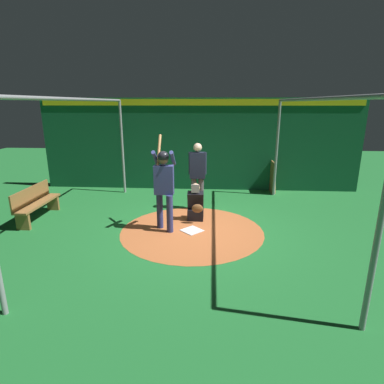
{
  "coord_description": "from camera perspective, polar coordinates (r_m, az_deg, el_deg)",
  "views": [
    {
      "loc": [
        6.78,
        0.43,
        2.89
      ],
      "look_at": [
        0.0,
        0.0,
        0.95
      ],
      "focal_mm": 29.22,
      "sensor_mm": 36.0,
      "label": 1
    }
  ],
  "objects": [
    {
      "name": "catcher",
      "position": [
        7.94,
        0.68,
        -2.49
      ],
      "size": [
        0.58,
        0.4,
        0.97
      ],
      "color": "black",
      "rests_on": "ground"
    },
    {
      "name": "ground_plane",
      "position": [
        7.38,
        0.0,
        -7.11
      ],
      "size": [
        26.68,
        26.68,
        0.0
      ],
      "primitive_type": "plane",
      "color": "#1E6B2D"
    },
    {
      "name": "cage_frame",
      "position": [
        6.83,
        0.0,
        9.71
      ],
      "size": [
        6.39,
        5.01,
        3.0
      ],
      "color": "gray",
      "rests_on": "ground"
    },
    {
      "name": "umpire",
      "position": [
        8.57,
        1.02,
        3.58
      ],
      "size": [
        0.23,
        0.49,
        1.86
      ],
      "color": "#4C4C51",
      "rests_on": "ground"
    },
    {
      "name": "bat_rack",
      "position": [
        10.81,
        14.38,
        2.59
      ],
      "size": [
        0.82,
        0.17,
        1.05
      ],
      "color": "olive",
      "rests_on": "ground"
    },
    {
      "name": "back_wall",
      "position": [
        10.68,
        1.32,
        8.69
      ],
      "size": [
        0.23,
        10.68,
        3.06
      ],
      "color": "#145133",
      "rests_on": "ground"
    },
    {
      "name": "home_plate",
      "position": [
        7.38,
        0.0,
        -7.02
      ],
      "size": [
        0.59,
        0.59,
        0.01
      ],
      "primitive_type": "cube",
      "rotation": [
        0.0,
        0.0,
        0.79
      ],
      "color": "white",
      "rests_on": "dirt_circle"
    },
    {
      "name": "batter",
      "position": [
        7.13,
        -5.15,
        1.73
      ],
      "size": [
        0.68,
        0.49,
        2.19
      ],
      "color": "navy",
      "rests_on": "ground"
    },
    {
      "name": "dirt_circle",
      "position": [
        7.38,
        0.0,
        -7.09
      ],
      "size": [
        3.33,
        3.33,
        0.01
      ],
      "primitive_type": "cylinder",
      "color": "#B76033",
      "rests_on": "ground"
    },
    {
      "name": "bench",
      "position": [
        8.91,
        -26.6,
        -1.74
      ],
      "size": [
        1.67,
        0.36,
        0.85
      ],
      "color": "olive",
      "rests_on": "ground"
    }
  ]
}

